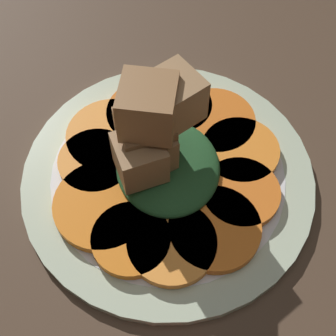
{
  "coord_description": "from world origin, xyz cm",
  "views": [
    {
      "loc": [
        -23.82,
        2.78,
        42.45
      ],
      "look_at": [
        0.0,
        0.0,
        4.1
      ],
      "focal_mm": 50.0,
      "sensor_mm": 36.0,
      "label": 1
    }
  ],
  "objects": [
    {
      "name": "table_slab",
      "position": [
        0.0,
        0.0,
        1.0
      ],
      "size": [
        120.0,
        120.0,
        2.0
      ],
      "primitive_type": "cube",
      "color": "#4C3828",
      "rests_on": "ground"
    },
    {
      "name": "plate",
      "position": [
        0.0,
        0.0,
        2.52
      ],
      "size": [
        28.87,
        28.87,
        1.05
      ],
      "color": "beige",
      "rests_on": "table_slab"
    },
    {
      "name": "carrot_slice_0",
      "position": [
        -7.57,
        0.54,
        3.59
      ],
      "size": [
        8.09,
        8.09,
        0.99
      ],
      "primitive_type": "cylinder",
      "color": "#F99338",
      "rests_on": "plate"
    },
    {
      "name": "carrot_slice_1",
      "position": [
        -6.59,
        -3.48,
        3.59
      ],
      "size": [
        8.49,
        8.49,
        0.99
      ],
      "primitive_type": "cylinder",
      "color": "orange",
      "rests_on": "plate"
    },
    {
      "name": "carrot_slice_2",
      "position": [
        -3.25,
        -6.56,
        3.59
      ],
      "size": [
        7.5,
        7.5,
        0.99
      ],
      "primitive_type": "cylinder",
      "color": "orange",
      "rests_on": "plate"
    },
    {
      "name": "carrot_slice_3",
      "position": [
        1.49,
        -7.46,
        3.59
      ],
      "size": [
        7.84,
        7.84,
        0.99
      ],
      "primitive_type": "cylinder",
      "color": "orange",
      "rests_on": "plate"
    },
    {
      "name": "carrot_slice_4",
      "position": [
        5.44,
        -5.58,
        3.59
      ],
      "size": [
        8.4,
        8.4,
        0.99
      ],
      "primitive_type": "cylinder",
      "color": "orange",
      "rests_on": "plate"
    },
    {
      "name": "carrot_slice_5",
      "position": [
        7.93,
        -1.78,
        3.59
      ],
      "size": [
        7.71,
        7.71,
        0.99
      ],
      "primitive_type": "cylinder",
      "color": "orange",
      "rests_on": "plate"
    },
    {
      "name": "carrot_slice_6",
      "position": [
        7.31,
        1.26,
        3.59
      ],
      "size": [
        8.8,
        8.8,
        0.99
      ],
      "primitive_type": "cylinder",
      "color": "orange",
      "rests_on": "plate"
    },
    {
      "name": "carrot_slice_7",
      "position": [
        4.79,
        5.3,
        3.59
      ],
      "size": [
        9.17,
        9.17,
        0.99
      ],
      "primitive_type": "cylinder",
      "color": "orange",
      "rests_on": "plate"
    },
    {
      "name": "carrot_slice_8",
      "position": [
        1.89,
        6.97,
        3.59
      ],
      "size": [
        7.43,
        7.43,
        0.99
      ],
      "primitive_type": "cylinder",
      "color": "orange",
      "rests_on": "plate"
    },
    {
      "name": "carrot_slice_9",
      "position": [
        -3.03,
        6.44,
        3.59
      ],
      "size": [
        9.39,
        9.39,
        0.99
      ],
      "primitive_type": "cylinder",
      "color": "orange",
      "rests_on": "plate"
    },
    {
      "name": "carrot_slice_10",
      "position": [
        -6.8,
        4.12,
        3.59
      ],
      "size": [
        7.19,
        7.19,
        0.99
      ],
      "primitive_type": "cylinder",
      "color": "orange",
      "rests_on": "plate"
    },
    {
      "name": "center_pile",
      "position": [
        0.45,
        0.85,
        7.55
      ],
      "size": [
        11.11,
        10.15,
        11.72
      ],
      "color": "#235128",
      "rests_on": "plate"
    },
    {
      "name": "fork",
      "position": [
        -0.7,
        -5.12,
        3.3
      ],
      "size": [
        17.42,
        3.15,
        0.4
      ],
      "rotation": [
        0.0,
        0.0,
        0.08
      ],
      "color": "silver",
      "rests_on": "plate"
    }
  ]
}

